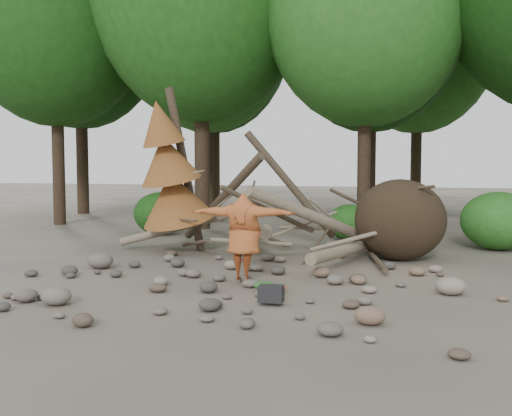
% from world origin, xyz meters
% --- Properties ---
extents(ground, '(120.00, 120.00, 0.00)m').
position_xyz_m(ground, '(0.00, 0.00, 0.00)').
color(ground, '#514C44').
rests_on(ground, ground).
extents(deadfall_pile, '(8.55, 5.24, 3.30)m').
position_xyz_m(deadfall_pile, '(2.02, 4.24, 0.95)').
color(deadfall_pile, '#332619').
rests_on(deadfall_pile, ground).
extents(dead_conifer, '(2.06, 2.16, 4.35)m').
position_xyz_m(dead_conifer, '(-3.12, 3.37, 2.11)').
color(dead_conifer, '#4C3F30').
rests_on(dead_conifer, ground).
extents(forest_backdrop, '(33.68, 19.18, 15.68)m').
position_xyz_m(forest_backdrop, '(-1.01, 13.89, 8.87)').
color(forest_backdrop, '#38281C').
rests_on(forest_backdrop, ground).
extents(bush_left, '(1.80, 1.80, 1.44)m').
position_xyz_m(bush_left, '(-5.50, 7.20, 0.72)').
color(bush_left, '#1B4E14').
rests_on(bush_left, ground).
extents(bush_mid, '(1.40, 1.40, 1.12)m').
position_xyz_m(bush_mid, '(0.80, 7.80, 0.56)').
color(bush_mid, '#25631C').
rests_on(bush_mid, ground).
extents(bush_right, '(2.00, 2.00, 1.60)m').
position_xyz_m(bush_right, '(5.00, 7.00, 0.80)').
color(bush_right, '#2F7524').
rests_on(bush_right, ground).
extents(frisbee_thrower, '(2.42, 1.05, 2.14)m').
position_xyz_m(frisbee_thrower, '(0.00, 0.37, 0.93)').
color(frisbee_thrower, '#AB5326').
rests_on(frisbee_thrower, ground).
extents(backpack, '(0.43, 0.31, 0.27)m').
position_xyz_m(backpack, '(1.02, -1.08, 0.13)').
color(backpack, black).
rests_on(backpack, ground).
extents(cloth_green, '(0.40, 0.33, 0.15)m').
position_xyz_m(cloth_green, '(0.60, -0.19, 0.07)').
color(cloth_green, '#2C6026').
rests_on(cloth_green, ground).
extents(cloth_orange, '(0.29, 0.24, 0.11)m').
position_xyz_m(cloth_orange, '(0.88, -0.17, 0.05)').
color(cloth_orange, '#B9411F').
rests_on(cloth_orange, ground).
extents(boulder_front_left, '(0.51, 0.46, 0.30)m').
position_xyz_m(boulder_front_left, '(-2.31, -2.22, 0.15)').
color(boulder_front_left, slate).
rests_on(boulder_front_left, ground).
extents(boulder_front_right, '(0.44, 0.40, 0.27)m').
position_xyz_m(boulder_front_right, '(2.71, -1.73, 0.13)').
color(boulder_front_right, '#7D604E').
rests_on(boulder_front_right, ground).
extents(boulder_mid_right, '(0.53, 0.48, 0.32)m').
position_xyz_m(boulder_mid_right, '(3.80, 0.68, 0.16)').
color(boulder_mid_right, gray).
rests_on(boulder_mid_right, ground).
extents(boulder_mid_left, '(0.59, 0.53, 0.35)m').
position_xyz_m(boulder_mid_left, '(-3.62, 0.94, 0.18)').
color(boulder_mid_left, '#675E57').
rests_on(boulder_mid_left, ground).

